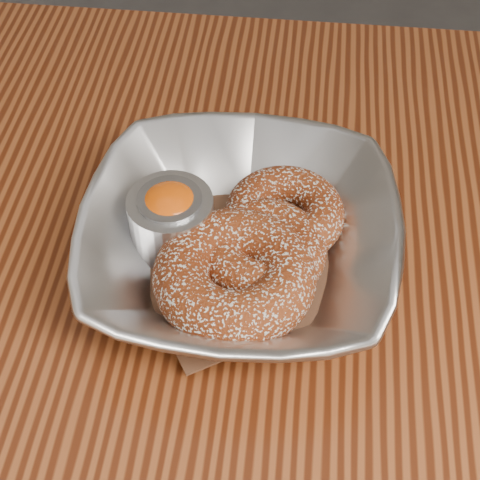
# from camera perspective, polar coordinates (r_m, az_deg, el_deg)

# --- Properties ---
(table) EXTENTS (1.20, 0.80, 0.75)m
(table) POSITION_cam_1_polar(r_m,az_deg,el_deg) (0.59, -8.37, -12.92)
(table) COLOR brown
(table) RESTS_ON ground_plane
(serving_bowl) EXTENTS (0.22, 0.22, 0.05)m
(serving_bowl) POSITION_cam_1_polar(r_m,az_deg,el_deg) (0.52, -0.00, -0.19)
(serving_bowl) COLOR #B7BABF
(serving_bowl) RESTS_ON table
(parchment) EXTENTS (0.20, 0.20, 0.00)m
(parchment) POSITION_cam_1_polar(r_m,az_deg,el_deg) (0.53, -0.00, -1.47)
(parchment) COLOR brown
(parchment) RESTS_ON table
(donut_back) EXTENTS (0.11, 0.11, 0.03)m
(donut_back) POSITION_cam_1_polar(r_m,az_deg,el_deg) (0.54, 3.49, 2.08)
(donut_back) COLOR maroon
(donut_back) RESTS_ON parchment
(donut_front) EXTENTS (0.12, 0.12, 0.04)m
(donut_front) POSITION_cam_1_polar(r_m,az_deg,el_deg) (0.50, -0.42, -2.80)
(donut_front) COLOR maroon
(donut_front) RESTS_ON parchment
(donut_extra) EXTENTS (0.11, 0.11, 0.03)m
(donut_extra) POSITION_cam_1_polar(r_m,az_deg,el_deg) (0.52, 1.73, -0.81)
(donut_extra) COLOR maroon
(donut_extra) RESTS_ON parchment
(ramekin) EXTENTS (0.06, 0.06, 0.05)m
(ramekin) POSITION_cam_1_polar(r_m,az_deg,el_deg) (0.53, -5.35, 1.71)
(ramekin) COLOR #B7BABF
(ramekin) RESTS_ON table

